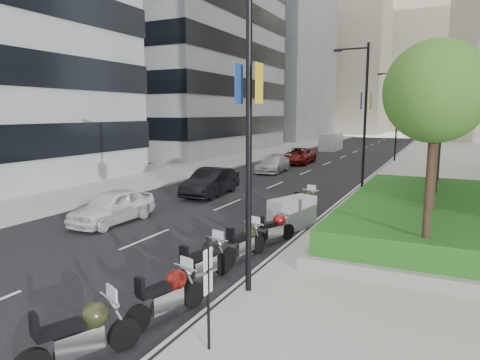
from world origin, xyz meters
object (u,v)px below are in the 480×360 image
Objects in this scene: lamp_post_1 at (363,110)px; delivery_van at (331,143)px; lamp_post_0 at (243,105)px; motorcycle_3 at (245,242)px; lamp_post_2 at (396,111)px; motorcycle_4 at (275,228)px; motorcycle_6 at (306,203)px; car_a at (112,207)px; motorcycle_5 at (292,214)px; motorcycle_0 at (83,334)px; car_d at (298,156)px; car_b at (211,182)px; car_c at (273,164)px; motorcycle_1 at (168,294)px; parking_sign at (208,288)px; motorcycle_2 at (205,261)px.

lamp_post_1 reaches higher than delivery_van.
motorcycle_3 is (-1.13, 2.53, -4.44)m from lamp_post_0.
motorcycle_4 is at bearing -91.71° from lamp_post_2.
motorcycle_6 is 8.87m from car_a.
lamp_post_1 is at bearing 15.25° from motorcycle_5.
motorcycle_0 is 0.53× the size of car_a.
lamp_post_1 is 1.65× the size of car_d.
car_a is 41.17m from delivery_van.
lamp_post_2 is at bearing 18.68° from motorcycle_5.
car_b reaches higher than motorcycle_5.
car_b reaches higher than car_c.
motorcycle_6 is at bearing -92.43° from lamp_post_2.
motorcycle_0 is 0.97× the size of motorcycle_5.
car_b is at bearing -108.67° from lamp_post_2.
motorcycle_1 is at bearing 14.42° from motorcycle_0.
motorcycle_2 is at bearing 121.62° from parking_sign.
car_a is (-8.53, 4.37, -4.32)m from lamp_post_0.
lamp_post_0 is 1.65× the size of car_d.
parking_sign is 2.56m from motorcycle_0.
lamp_post_0 is 24.84m from car_c.
car_b is (-6.42, 16.26, 0.15)m from motorcycle_0.
car_a is 0.80× the size of car_d.
lamp_post_2 is at bearing 68.32° from car_b.
lamp_post_0 is 6.57m from motorcycle_4.
motorcycle_5 reaches higher than motorcycle_2.
motorcycle_5 is 8.52m from car_b.
car_a is at bearing -93.49° from car_c.
motorcycle_3 is at bearing -78.12° from car_d.
lamp_post_0 is 4.63m from motorcycle_2.
lamp_post_2 is at bearing 75.09° from car_a.
car_c reaches higher than motorcycle_4.
motorcycle_2 is at bearing -80.96° from delivery_van.
lamp_post_0 is 31.04m from car_d.
parking_sign is 17.17m from car_b.
motorcycle_5 is at bearing 21.59° from motorcycle_0.
lamp_post_0 is at bearing -10.92° from motorcycle_1.
lamp_post_0 reaches higher than car_d.
parking_sign is 5.88m from motorcycle_3.
car_a is (-7.44, -4.83, 0.08)m from motorcycle_6.
car_a is (-7.63, -0.34, 0.17)m from motorcycle_4.
motorcycle_0 is 1.01× the size of motorcycle_1.
parking_sign is at bearing -163.41° from motorcycle_6.
motorcycle_1 is (-1.00, -19.03, -4.44)m from lamp_post_1.
motorcycle_2 is 0.55× the size of car_a.
delivery_van is at bearing 90.13° from car_d.
motorcycle_2 is (-1.35, 0.25, -4.42)m from lamp_post_0.
lamp_post_0 reaches higher than motorcycle_2.
car_d reaches higher than motorcycle_3.
lamp_post_1 is at bearing -38.92° from car_c.
parking_sign reaches higher than motorcycle_4.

